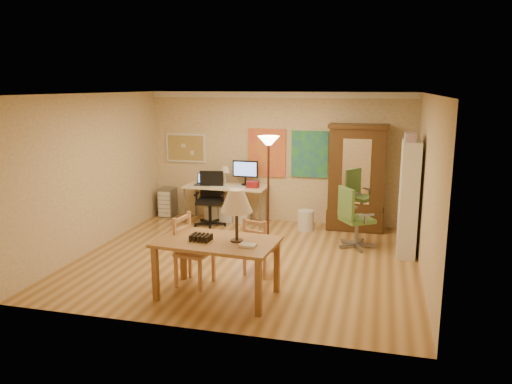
% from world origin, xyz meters
% --- Properties ---
extents(floor, '(5.50, 5.50, 0.00)m').
position_xyz_m(floor, '(0.00, 0.00, 0.00)').
color(floor, olive).
rests_on(floor, ground).
extents(crown_molding, '(5.50, 0.08, 0.12)m').
position_xyz_m(crown_molding, '(0.00, 2.46, 2.64)').
color(crown_molding, white).
rests_on(crown_molding, floor).
extents(corkboard, '(0.90, 0.04, 0.62)m').
position_xyz_m(corkboard, '(-2.05, 2.47, 1.50)').
color(corkboard, tan).
rests_on(corkboard, floor).
extents(art_panel_left, '(0.80, 0.04, 1.00)m').
position_xyz_m(art_panel_left, '(-0.25, 2.47, 1.45)').
color(art_panel_left, gold).
rests_on(art_panel_left, floor).
extents(art_panel_right, '(0.75, 0.04, 0.95)m').
position_xyz_m(art_panel_right, '(0.65, 2.47, 1.45)').
color(art_panel_right, '#256596').
rests_on(art_panel_right, floor).
extents(dining_table, '(1.66, 1.08, 1.50)m').
position_xyz_m(dining_table, '(0.09, -1.52, 0.95)').
color(dining_table, brown).
rests_on(dining_table, floor).
extents(ladder_chair_back, '(0.52, 0.51, 0.90)m').
position_xyz_m(ladder_chair_back, '(0.36, -0.62, 0.42)').
color(ladder_chair_back, tan).
rests_on(ladder_chair_back, floor).
extents(ladder_chair_left, '(0.51, 0.53, 1.02)m').
position_xyz_m(ladder_chair_left, '(-0.48, -1.22, 0.48)').
color(ladder_chair_left, tan).
rests_on(ladder_chair_left, floor).
extents(torchiere_lamp, '(0.36, 0.36, 2.00)m').
position_xyz_m(torchiere_lamp, '(0.23, 0.53, 1.60)').
color(torchiere_lamp, '#46241C').
rests_on(torchiere_lamp, floor).
extents(computer_desk, '(1.71, 0.75, 1.30)m').
position_xyz_m(computer_desk, '(-1.01, 2.16, 0.48)').
color(computer_desk, beige).
rests_on(computer_desk, floor).
extents(office_chair_black, '(0.68, 0.68, 1.10)m').
position_xyz_m(office_chair_black, '(-1.29, 1.82, 0.29)').
color(office_chair_black, black).
rests_on(office_chair_black, floor).
extents(office_chair_green, '(0.69, 0.69, 1.10)m').
position_xyz_m(office_chair_green, '(1.68, 1.07, 0.29)').
color(office_chair_green, slate).
rests_on(office_chair_green, floor).
extents(drawer_cart, '(0.31, 0.38, 0.63)m').
position_xyz_m(drawer_cart, '(-2.44, 2.26, 0.31)').
color(drawer_cart, slate).
rests_on(drawer_cart, floor).
extents(armoire, '(1.14, 0.54, 2.10)m').
position_xyz_m(armoire, '(1.62, 2.24, 0.91)').
color(armoire, '#36220E').
rests_on(armoire, floor).
extents(bookshelf, '(0.29, 0.78, 1.94)m').
position_xyz_m(bookshelf, '(2.55, 0.95, 0.97)').
color(bookshelf, white).
rests_on(bookshelf, floor).
extents(wastebin, '(0.32, 0.32, 0.40)m').
position_xyz_m(wastebin, '(0.68, 1.91, 0.20)').
color(wastebin, silver).
rests_on(wastebin, floor).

